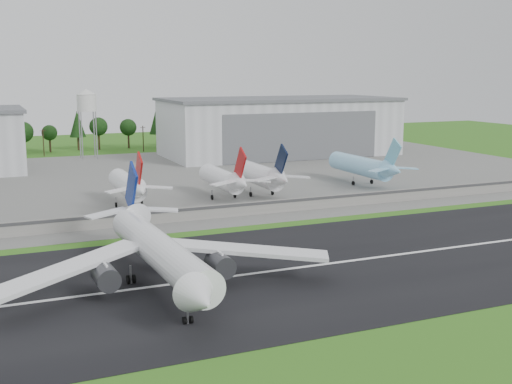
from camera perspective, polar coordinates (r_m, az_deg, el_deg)
name	(u,v)px	position (r m, az deg, el deg)	size (l,w,h in m)	color
ground	(292,289)	(108.99, 3.19, -8.60)	(600.00, 600.00, 0.00)	#216016
runway	(267,272)	(117.56, 1.02, -7.12)	(320.00, 60.00, 0.10)	black
runway_centerline	(267,272)	(117.54, 1.02, -7.09)	(220.00, 1.00, 0.02)	white
apron	(134,181)	(220.04, -10.75, 1.00)	(320.00, 150.00, 0.10)	slate
blast_fence	(193,214)	(157.87, -5.66, -1.93)	(240.00, 0.61, 3.50)	gray
hangar_east	(279,126)	(285.07, 2.09, 5.85)	(102.00, 47.00, 25.20)	silver
water_tower	(86,100)	(280.47, -14.84, 7.88)	(8.40, 8.40, 29.40)	#99999E
utility_poles	(95,154)	(297.96, -14.09, 3.30)	(230.00, 3.00, 12.00)	black
treeline	(90,150)	(312.69, -14.53, 3.61)	(320.00, 16.00, 22.00)	black
main_airliner	(161,259)	(109.47, -8.49, -5.93)	(57.24, 59.18, 18.17)	white
parked_jet_red_a	(130,185)	(174.92, -11.18, 0.58)	(7.36, 31.29, 16.62)	white
parked_jet_red_b	(225,179)	(182.37, -2.76, 1.15)	(7.36, 31.29, 16.55)	white
parked_jet_navy	(264,176)	(186.80, 0.68, 1.47)	(7.36, 31.29, 16.87)	white
parked_jet_skyblue	(365,166)	(209.04, 9.70, 2.27)	(7.36, 37.29, 16.85)	#90D2F9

